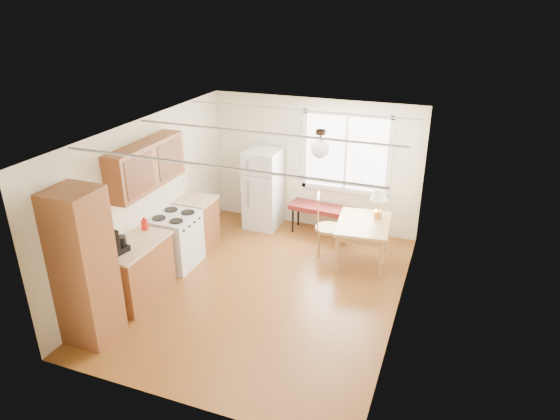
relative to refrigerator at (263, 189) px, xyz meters
The scene contains 11 objects.
room_shell 2.35m from the refrigerator, 66.99° to the right, with size 4.60×5.60×2.62m.
kitchen_run 2.87m from the refrigerator, 106.49° to the right, with size 0.65×3.40×2.20m.
window_unit 1.73m from the refrigerator, 13.29° to the left, with size 1.64×0.05×1.51m.
pendant_light 2.77m from the refrigerator, 47.06° to the right, with size 0.26×0.26×0.40m.
refrigerator is the anchor object (origin of this frame).
bench 1.17m from the refrigerator, ahead, with size 1.21×0.53×0.54m.
dining_table 2.21m from the refrigerator, 17.95° to the right, with size 0.96×1.22×0.71m.
chair 1.57m from the refrigerator, 26.13° to the right, with size 0.52×0.51×1.09m.
table_lamp 2.33m from the refrigerator, ahead, with size 0.30×0.30×0.52m.
coffee_maker 3.38m from the refrigerator, 104.07° to the right, with size 0.24×0.28×0.39m.
kettle 2.69m from the refrigerator, 109.75° to the right, with size 0.11×0.11×0.21m.
Camera 1 is at (2.54, -6.09, 4.24)m, focal length 32.00 mm.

